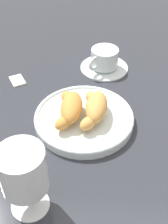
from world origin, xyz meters
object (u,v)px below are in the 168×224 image
at_px(coffee_cup_near, 104,61).
at_px(sugar_packet, 17,80).
at_px(croissant_small, 70,108).
at_px(croissant_large, 95,108).
at_px(juice_glass_left, 24,174).
at_px(pastry_plate, 84,118).

bearing_deg(coffee_cup_near, sugar_packet, 108.69).
distance_m(croissant_small, coffee_cup_near, 0.24).
bearing_deg(sugar_packet, croissant_large, -155.19).
bearing_deg(croissant_large, juice_glass_left, 155.03).
xyz_separation_m(coffee_cup_near, juice_glass_left, (-0.44, 0.12, 0.07)).
relative_size(juice_glass_left, sugar_packet, 2.80).
relative_size(pastry_plate, croissant_small, 1.66).
xyz_separation_m(pastry_plate, croissant_small, (-0.00, 0.03, 0.03)).
distance_m(croissant_large, sugar_packet, 0.26).
height_order(pastry_plate, sugar_packet, pastry_plate).
relative_size(croissant_small, coffee_cup_near, 1.01).
xyz_separation_m(croissant_small, sugar_packet, (0.15, 0.16, -0.04)).
bearing_deg(juice_glass_left, coffee_cup_near, -14.97).
xyz_separation_m(pastry_plate, coffee_cup_near, (0.23, -0.04, 0.01)).
bearing_deg(coffee_cup_near, croissant_large, 175.86).
bearing_deg(pastry_plate, sugar_packet, 52.65).
bearing_deg(sugar_packet, juice_glass_left, 165.97).
bearing_deg(croissant_small, croissant_large, -88.12).
relative_size(croissant_small, juice_glass_left, 0.98).
height_order(croissant_large, coffee_cup_near, croissant_large).
height_order(pastry_plate, juice_glass_left, juice_glass_left).
xyz_separation_m(juice_glass_left, sugar_packet, (0.37, 0.11, -0.09)).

